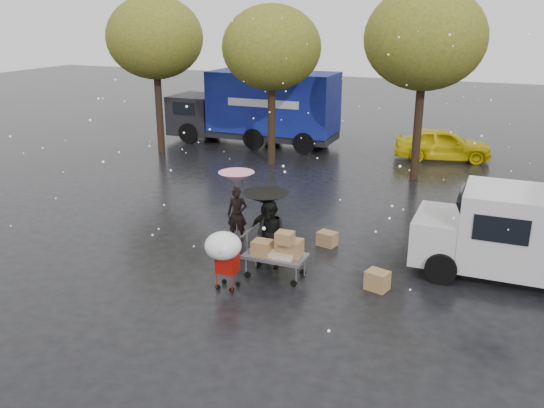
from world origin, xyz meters
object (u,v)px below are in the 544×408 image
at_px(yellow_taxi, 443,144).
at_px(white_van, 528,235).
at_px(person_black, 266,231).
at_px(vendor_cart, 278,250).
at_px(person_pink, 237,214).
at_px(shopping_cart, 224,249).
at_px(blue_truck, 257,108).

bearing_deg(yellow_taxi, white_van, -176.48).
bearing_deg(person_black, vendor_cart, 133.10).
height_order(person_pink, yellow_taxi, person_pink).
distance_m(shopping_cart, yellow_taxi, 15.15).
distance_m(person_pink, person_black, 1.44).
relative_size(vendor_cart, shopping_cart, 1.04).
bearing_deg(vendor_cart, white_van, 21.46).
height_order(shopping_cart, yellow_taxi, shopping_cart).
distance_m(blue_truck, yellow_taxi, 8.81).
xyz_separation_m(shopping_cart, blue_truck, (-5.66, 14.65, 0.69)).
bearing_deg(shopping_cart, person_black, 86.87).
height_order(person_pink, blue_truck, blue_truck).
height_order(person_pink, vendor_cart, person_pink).
bearing_deg(shopping_cart, yellow_taxi, 78.22).
distance_m(vendor_cart, yellow_taxi, 13.86).
bearing_deg(person_black, yellow_taxi, -97.39).
distance_m(person_black, shopping_cart, 2.17).
bearing_deg(white_van, yellow_taxi, 105.91).
xyz_separation_m(white_van, yellow_taxi, (-3.29, 11.52, -0.46)).
bearing_deg(yellow_taxi, person_pink, 148.27).
bearing_deg(blue_truck, yellow_taxi, 1.18).
xyz_separation_m(person_pink, blue_truck, (-4.57, 11.72, 0.98)).
height_order(person_black, vendor_cart, person_black).
relative_size(person_pink, blue_truck, 0.19).
bearing_deg(person_pink, white_van, -12.42).
distance_m(person_black, vendor_cart, 1.26).
distance_m(person_pink, white_van, 7.48).
xyz_separation_m(person_black, blue_truck, (-5.77, 12.50, 1.02)).
bearing_deg(shopping_cart, blue_truck, 111.12).
xyz_separation_m(vendor_cart, white_van, (5.50, 2.16, 0.43)).
distance_m(shopping_cart, white_van, 7.18).
xyz_separation_m(person_pink, person_black, (1.20, -0.79, -0.04)).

